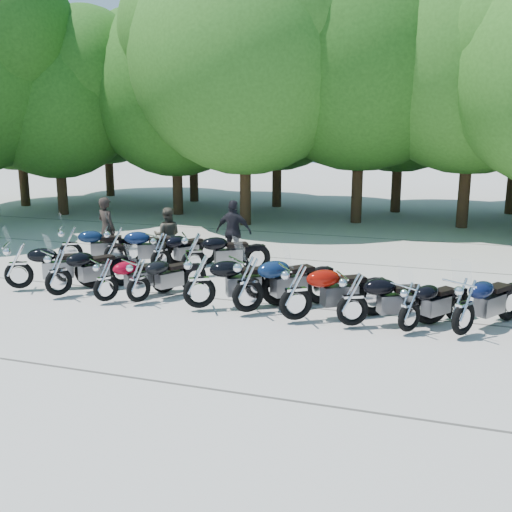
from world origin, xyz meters
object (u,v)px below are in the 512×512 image
(motorcycle_12, at_px, (116,246))
(motorcycle_13, at_px, (160,251))
(motorcycle_3, at_px, (138,279))
(motorcycle_0, at_px, (18,264))
(motorcycle_5, at_px, (248,283))
(motorcycle_14, at_px, (194,252))
(motorcycle_8, at_px, (410,306))
(motorcycle_1, at_px, (58,271))
(motorcycle_6, at_px, (296,291))
(motorcycle_9, at_px, (464,305))
(motorcycle_4, at_px, (199,280))
(rider_0, at_px, (107,229))
(motorcycle_7, at_px, (353,298))
(motorcycle_11, at_px, (70,244))
(rider_1, at_px, (167,235))
(motorcycle_2, at_px, (105,279))
(rider_2, at_px, (234,232))

(motorcycle_12, xyz_separation_m, motorcycle_13, (1.34, 0.02, -0.06))
(motorcycle_3, bearing_deg, motorcycle_0, 29.82)
(motorcycle_5, bearing_deg, motorcycle_14, -1.90)
(motorcycle_8, distance_m, motorcycle_13, 7.31)
(motorcycle_1, height_order, motorcycle_12, motorcycle_12)
(motorcycle_6, relative_size, motorcycle_9, 1.06)
(motorcycle_4, height_order, motorcycle_8, motorcycle_4)
(motorcycle_0, height_order, rider_0, rider_0)
(motorcycle_13, bearing_deg, motorcycle_1, 96.04)
(motorcycle_7, xyz_separation_m, motorcycle_11, (-8.39, 2.67, 0.01))
(motorcycle_4, distance_m, motorcycle_9, 5.46)
(motorcycle_6, height_order, rider_1, rider_1)
(motorcycle_4, distance_m, motorcycle_7, 3.36)
(motorcycle_3, xyz_separation_m, motorcycle_5, (2.60, 0.04, 0.13))
(motorcycle_14, relative_size, rider_0, 1.27)
(motorcycle_6, relative_size, rider_0, 1.31)
(motorcycle_0, relative_size, motorcycle_4, 0.95)
(motorcycle_1, bearing_deg, motorcycle_4, -146.83)
(motorcycle_3, bearing_deg, motorcycle_14, -63.82)
(motorcycle_9, height_order, rider_0, rider_0)
(rider_0, bearing_deg, rider_1, -149.76)
(motorcycle_2, distance_m, motorcycle_5, 3.35)
(motorcycle_3, bearing_deg, motorcycle_9, -148.94)
(motorcycle_8, relative_size, motorcycle_9, 0.89)
(motorcycle_9, xyz_separation_m, rider_1, (-8.12, 3.87, 0.15))
(motorcycle_13, bearing_deg, motorcycle_3, 136.28)
(rider_2, bearing_deg, motorcycle_13, 51.46)
(motorcycle_14, height_order, rider_0, rider_0)
(motorcycle_5, distance_m, motorcycle_6, 1.11)
(motorcycle_2, height_order, motorcycle_7, motorcycle_7)
(motorcycle_11, bearing_deg, motorcycle_7, -136.93)
(motorcycle_7, bearing_deg, motorcycle_9, -113.89)
(motorcycle_1, xyz_separation_m, motorcycle_4, (3.53, 0.10, 0.06))
(motorcycle_0, bearing_deg, motorcycle_6, -120.34)
(motorcycle_2, relative_size, motorcycle_9, 0.89)
(motorcycle_7, xyz_separation_m, motorcycle_14, (-4.63, 2.73, 0.02))
(motorcycle_2, distance_m, motorcycle_6, 4.44)
(motorcycle_8, relative_size, rider_1, 1.27)
(motorcycle_9, bearing_deg, motorcycle_0, 33.14)
(motorcycle_14, distance_m, rider_2, 1.92)
(motorcycle_2, height_order, motorcycle_6, motorcycle_6)
(motorcycle_7, height_order, rider_2, rider_2)
(motorcycle_2, bearing_deg, motorcycle_3, -131.24)
(motorcycle_1, xyz_separation_m, motorcycle_14, (2.25, 2.73, 0.03))
(motorcycle_1, xyz_separation_m, rider_2, (2.71, 4.58, 0.27))
(motorcycle_13, xyz_separation_m, rider_1, (-0.36, 1.18, 0.19))
(motorcycle_0, distance_m, motorcycle_12, 2.84)
(motorcycle_9, bearing_deg, motorcycle_6, 36.05)
(motorcycle_4, xyz_separation_m, motorcycle_8, (4.46, -0.09, -0.12))
(motorcycle_3, xyz_separation_m, rider_1, (-1.16, 3.87, 0.22))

